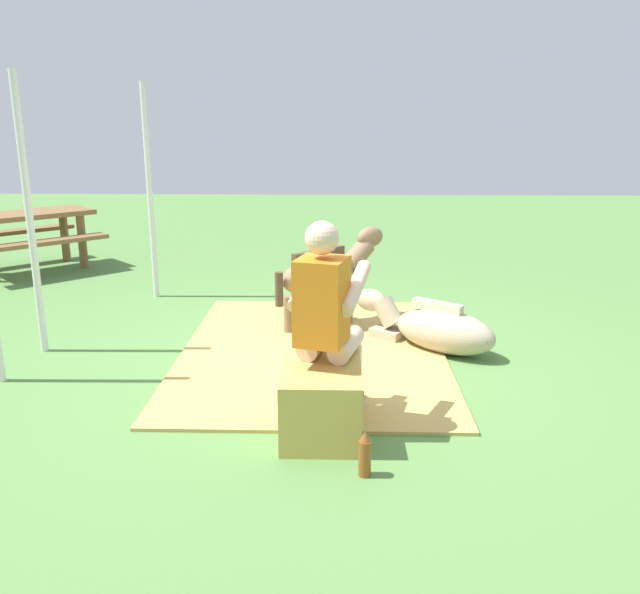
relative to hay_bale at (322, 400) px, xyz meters
The scene contains 10 objects.
ground_plane 1.16m from the hay_bale, ahead, with size 24.00×24.00×0.00m, color #568442.
hay_patch 1.45m from the hay_bale, ahead, with size 2.94×2.15×0.02m, color tan.
hay_bale is the anchor object (origin of this frame).
person_seated 0.52m from the hay_bale, 10.50° to the right, with size 0.71×0.53×1.31m.
pony_standing 2.12m from the hay_bale, ahead, with size 1.07×1.06×0.88m.
pony_lying 1.77m from the hay_bale, 30.56° to the right, with size 1.02×1.23×0.42m.
soda_bottle 0.57m from the hay_bale, 153.97° to the right, with size 0.07×0.07×0.26m.
tent_pole_right 3.78m from the hay_bale, 30.97° to the left, with size 0.06×0.06×2.24m, color silver.
tent_pole_mid 2.89m from the hay_bale, 59.27° to the left, with size 0.06×0.06×2.24m, color silver.
picnic_bench 5.78m from the hay_bale, 41.21° to the left, with size 1.98×1.98×0.75m.
Camera 1 is at (-4.81, -0.16, 1.87)m, focal length 36.57 mm.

